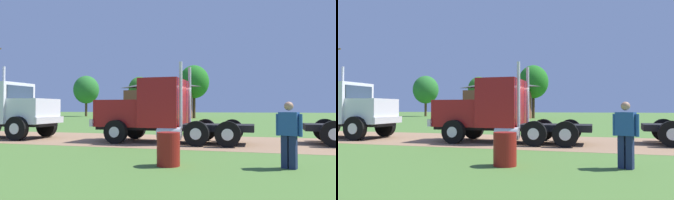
{
  "view_description": "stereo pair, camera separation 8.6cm",
  "coord_description": "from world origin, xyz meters",
  "views": [
    {
      "loc": [
        4.03,
        -14.38,
        1.54
      ],
      "look_at": [
        0.09,
        -0.11,
        1.92
      ],
      "focal_mm": 33.71,
      "sensor_mm": 36.0,
      "label": 1
    },
    {
      "loc": [
        4.11,
        -14.36,
        1.54
      ],
      "look_at": [
        0.09,
        -0.11,
        1.92
      ],
      "focal_mm": 33.71,
      "sensor_mm": 36.0,
      "label": 2
    }
  ],
  "objects": [
    {
      "name": "tree_right",
      "position": [
        -4.91,
        33.01,
        5.54
      ],
      "size": [
        4.61,
        4.61,
        8.1
      ],
      "color": "#513823",
      "rests_on": "ground_plane"
    },
    {
      "name": "tree_left",
      "position": [
        -26.52,
        38.55,
        5.0
      ],
      "size": [
        4.75,
        4.75,
        7.63
      ],
      "color": "#513823",
      "rests_on": "ground_plane"
    },
    {
      "name": "ground_plane",
      "position": [
        0.0,
        0.0,
        0.0
      ],
      "size": [
        200.0,
        200.0,
        0.0
      ],
      "primitive_type": "plane",
      "color": "#4D7531"
    },
    {
      "name": "steel_barrel",
      "position": [
        1.8,
        -6.26,
        0.45
      ],
      "size": [
        0.62,
        0.62,
        0.89
      ],
      "primitive_type": "cylinder",
      "color": "maroon",
      "rests_on": "ground_plane"
    },
    {
      "name": "dirt_track",
      "position": [
        0.0,
        0.0,
        0.0
      ],
      "size": [
        120.0,
        6.13,
        0.01
      ],
      "primitive_type": "cube",
      "color": "#977252",
      "rests_on": "ground_plane"
    },
    {
      "name": "truck_foreground_white",
      "position": [
        -0.31,
        -0.68,
        1.33
      ],
      "size": [
        7.11,
        2.7,
        3.48
      ],
      "color": "black",
      "rests_on": "ground_plane"
    },
    {
      "name": "visitor_walking_mid",
      "position": [
        4.86,
        -5.81,
        0.93
      ],
      "size": [
        0.62,
        0.42,
        1.7
      ],
      "color": "#264C8C",
      "rests_on": "ground_plane"
    },
    {
      "name": "tree_mid",
      "position": [
        -15.08,
        36.55,
        4.8
      ],
      "size": [
        3.83,
        3.83,
        6.94
      ],
      "color": "#513823",
      "rests_on": "ground_plane"
    },
    {
      "name": "shed_building",
      "position": [
        -9.35,
        29.23,
        2.7
      ],
      "size": [
        9.21,
        6.62,
        5.61
      ],
      "color": "brown",
      "rests_on": "ground_plane"
    }
  ]
}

